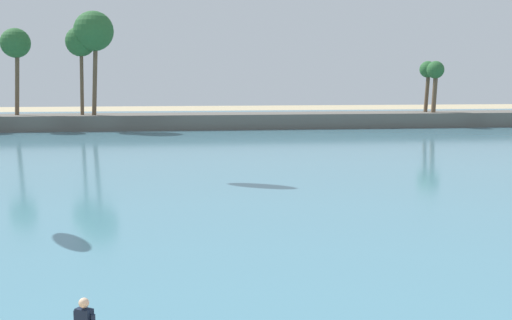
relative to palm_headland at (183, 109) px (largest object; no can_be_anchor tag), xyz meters
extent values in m
cube|color=teal|center=(1.08, -10.67, -2.33)|extent=(220.00, 101.59, 0.06)
cube|color=#605B54|center=(1.08, 0.13, -1.46)|extent=(109.71, 6.00, 1.80)
cylinder|color=brown|center=(-18.44, 0.03, 3.46)|extent=(0.88, 0.56, 8.06)
sphere|color=#285B2D|center=(-18.44, 0.03, 7.49)|extent=(3.30, 3.30, 3.30)
cylinder|color=brown|center=(-11.27, -0.65, 3.55)|extent=(0.57, 0.55, 8.24)
sphere|color=#285B2D|center=(-11.27, -0.65, 7.67)|extent=(3.35, 3.35, 3.35)
cylinder|color=brown|center=(29.98, 0.45, 2.05)|extent=(0.64, 0.65, 5.24)
sphere|color=#285B2D|center=(29.98, 0.45, 4.66)|extent=(2.02, 2.02, 2.02)
cylinder|color=brown|center=(30.38, -0.89, 2.01)|extent=(0.77, 0.65, 5.17)
sphere|color=#285B2D|center=(30.38, -0.89, 4.58)|extent=(2.12, 2.12, 2.12)
cylinder|color=brown|center=(-9.74, -1.14, 4.12)|extent=(0.98, 0.61, 9.37)
sphere|color=#285B2D|center=(-9.74, -1.14, 8.80)|extent=(4.43, 4.43, 4.43)
sphere|color=beige|center=(-2.96, -61.94, -0.80)|extent=(0.21, 0.21, 0.21)
camera|label=1|loc=(-1.13, -74.43, 3.67)|focal=44.39mm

